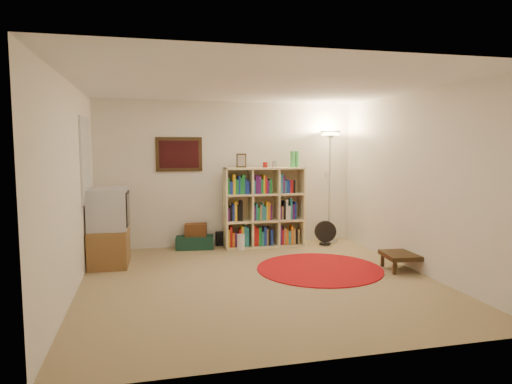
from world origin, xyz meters
TOP-DOWN VIEW (x-y plane):
  - room at (-0.05, 0.05)m, footprint 4.54×4.54m
  - bookshelf at (0.55, 1.95)m, footprint 1.38×0.43m
  - floor_lamp at (1.79, 1.99)m, footprint 0.39×0.39m
  - floor_fan at (1.64, 1.79)m, footprint 0.38×0.23m
  - tv_stand at (-1.94, 1.29)m, footprint 0.58×0.79m
  - suitcase at (-0.62, 2.10)m, footprint 0.68×0.49m
  - wicker_basket at (-0.59, 2.14)m, footprint 0.40×0.32m
  - duffel_bag at (-0.07, 2.28)m, footprint 0.35×0.29m
  - paper_towel at (0.12, 1.78)m, footprint 0.16×0.16m
  - red_rug at (0.97, 0.34)m, footprint 1.78×1.78m
  - side_table at (2.10, 0.04)m, footprint 0.58×0.58m

SIDE VIEW (x-z plane):
  - red_rug at x=0.97m, z-range 0.00..0.02m
  - suitcase at x=-0.62m, z-range 0.00..0.20m
  - duffel_bag at x=-0.07m, z-range 0.00..0.24m
  - paper_towel at x=0.12m, z-range 0.00..0.26m
  - side_table at x=2.10m, z-range 0.08..0.32m
  - floor_fan at x=1.64m, z-range 0.00..0.43m
  - wicker_basket at x=-0.59m, z-range 0.20..0.41m
  - tv_stand at x=-1.94m, z-range -0.02..1.11m
  - bookshelf at x=0.55m, z-range -0.16..1.49m
  - room at x=-0.05m, z-range -0.01..2.53m
  - floor_lamp at x=1.79m, z-range 0.66..2.67m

